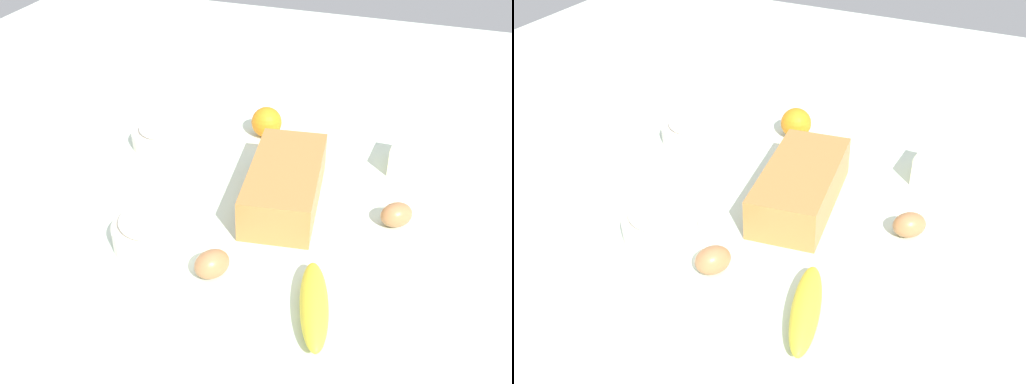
% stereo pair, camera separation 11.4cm
% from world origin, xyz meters
% --- Properties ---
extents(ground_plane, '(2.40, 2.40, 0.02)m').
position_xyz_m(ground_plane, '(0.00, 0.00, -0.01)').
color(ground_plane, silver).
extents(loaf_pan, '(0.30, 0.17, 0.08)m').
position_xyz_m(loaf_pan, '(-0.04, 0.04, 0.04)').
color(loaf_pan, '#B77A3D').
rests_on(loaf_pan, ground_plane).
extents(flour_bowl, '(0.14, 0.14, 0.07)m').
position_xyz_m(flour_bowl, '(0.16, -0.14, 0.03)').
color(flour_bowl, silver).
rests_on(flour_bowl, ground_plane).
extents(sugar_bowl, '(0.13, 0.13, 0.06)m').
position_xyz_m(sugar_bowl, '(-0.16, -0.28, 0.03)').
color(sugar_bowl, silver).
rests_on(sugar_bowl, ground_plane).
extents(banana, '(0.19, 0.09, 0.04)m').
position_xyz_m(banana, '(0.23, 0.17, 0.02)').
color(banana, yellow).
rests_on(banana, ground_plane).
extents(orange_fruit, '(0.07, 0.07, 0.07)m').
position_xyz_m(orange_fruit, '(-0.28, -0.07, 0.03)').
color(orange_fruit, orange).
rests_on(orange_fruit, ground_plane).
extents(butter_block, '(0.09, 0.07, 0.06)m').
position_xyz_m(butter_block, '(-0.24, 0.25, 0.03)').
color(butter_block, '#F4EDB2').
rests_on(butter_block, ground_plane).
extents(egg_near_butter, '(0.07, 0.08, 0.05)m').
position_xyz_m(egg_near_butter, '(-0.04, 0.26, 0.02)').
color(egg_near_butter, '#AB7346').
rests_on(egg_near_butter, ground_plane).
extents(egg_beside_bowl, '(0.08, 0.07, 0.05)m').
position_xyz_m(egg_beside_bowl, '(0.20, -0.01, 0.02)').
color(egg_beside_bowl, '#AC7446').
rests_on(egg_beside_bowl, ground_plane).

